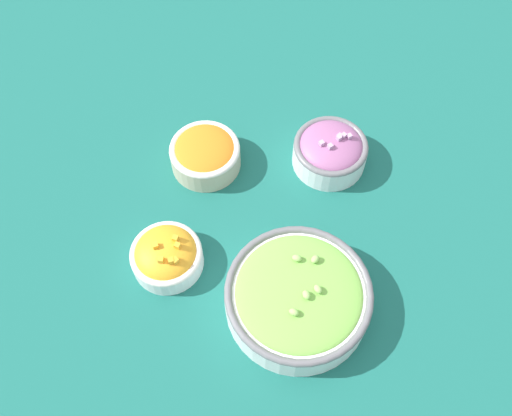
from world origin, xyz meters
TOP-DOWN VIEW (x-y plane):
  - ground_plane at (0.00, 0.00)m, footprint 3.00×3.00m
  - bowl_red_onion at (-0.15, 0.09)m, footprint 0.13×0.13m
  - bowl_squash at (0.12, -0.11)m, footprint 0.12×0.12m
  - bowl_lettuce at (0.14, 0.10)m, footprint 0.22×0.22m
  - bowl_carrots at (-0.08, -0.12)m, footprint 0.12×0.12m

SIDE VIEW (x-z plane):
  - ground_plane at x=0.00m, z-range 0.00..0.00m
  - bowl_squash at x=0.12m, z-range -0.01..0.06m
  - bowl_carrots at x=-0.08m, z-range 0.00..0.06m
  - bowl_red_onion at x=-0.15m, z-range 0.00..0.07m
  - bowl_lettuce at x=0.14m, z-range 0.00..0.07m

